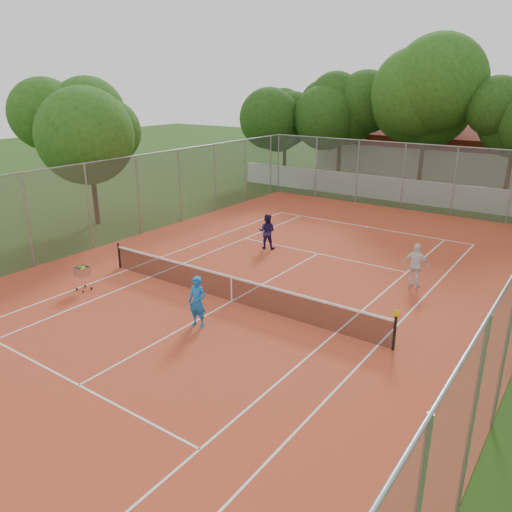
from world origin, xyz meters
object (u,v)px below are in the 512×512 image
Objects in this scene: clubhouse at (431,150)px; player_near at (197,302)px; tennis_net at (232,289)px; player_far_left at (267,231)px; player_far_right at (416,265)px; ball_hopper at (83,277)px.

player_near is at bearing -85.78° from clubhouse.
player_near is at bearing -82.05° from tennis_net.
clubhouse is at bearing 85.34° from player_near.
clubhouse is 9.98× the size of player_far_left.
tennis_net is 6.96× the size of player_far_right.
clubhouse is at bearing 93.59° from ball_hopper.
ball_hopper is (-5.45, -0.27, -0.33)m from player_near.
clubhouse reaches higher than player_far_right.
player_far_left reaches higher than tennis_net.
player_far_right reaches higher than player_near.
player_near reaches higher than player_far_left.
player_far_right is (4.84, 5.09, 0.36)m from tennis_net.
ball_hopper is (-10.00, -7.47, -0.35)m from player_far_right.
tennis_net is 0.72× the size of clubhouse.
player_far_right is at bearing -74.03° from clubhouse.
tennis_net is at bearing -86.05° from clubhouse.
ball_hopper is (-5.15, -2.39, 0.01)m from tennis_net.
player_far_left is (-2.65, 7.84, -0.02)m from player_near.
player_far_right is 12.49m from ball_hopper.
ball_hopper reaches higher than tennis_net.
player_far_right reaches higher than player_far_left.
player_near is at bearing 55.25° from player_far_right.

